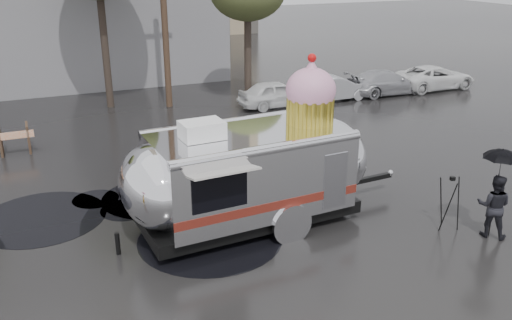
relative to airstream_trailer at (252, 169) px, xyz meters
name	(u,v)px	position (x,y,z in m)	size (l,w,h in m)	color
ground	(220,270)	(-1.53, -1.80, -1.53)	(120.00, 120.00, 0.00)	black
puddles	(157,216)	(-2.20, 1.38, -1.52)	(8.17, 6.27, 0.01)	black
utility_pole	(163,2)	(0.97, 12.20, 3.09)	(1.60, 0.28, 9.00)	#473323
parked_cars	(366,82)	(10.25, 10.20, -0.81)	(13.20, 1.90, 1.50)	silver
airstream_trailer	(252,169)	(0.00, 0.00, 0.00)	(8.08, 3.36, 4.36)	silver
person_right	(494,206)	(5.15, -2.90, -0.72)	(0.77, 0.43, 1.61)	black
umbrella_black	(501,163)	(5.15, -2.90, 0.39)	(1.09, 1.09, 2.29)	black
tripod	(450,198)	(4.45, -2.16, -0.70)	(0.58, 0.56, 1.42)	black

